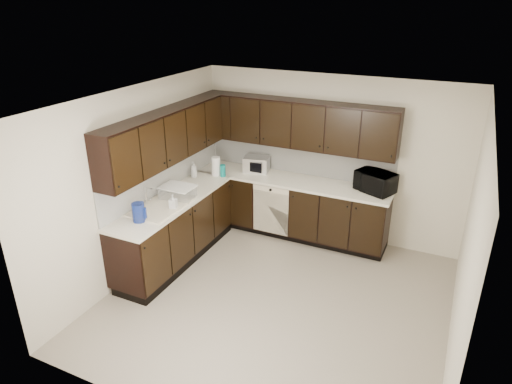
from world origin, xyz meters
TOP-DOWN VIEW (x-y plane):
  - floor at (0.00, 0.00)m, footprint 4.00×4.00m
  - ceiling at (0.00, 0.00)m, footprint 4.00×4.00m
  - wall_back at (0.00, 2.00)m, footprint 4.00×0.02m
  - wall_left at (-2.00, 0.00)m, footprint 0.02×4.00m
  - wall_right at (2.00, 0.00)m, footprint 0.02×4.00m
  - wall_front at (0.00, -2.00)m, footprint 4.00×0.02m
  - lower_cabinets at (-1.01, 1.11)m, footprint 3.00×2.80m
  - countertop at (-1.01, 1.11)m, footprint 3.03×2.83m
  - backsplash at (-1.22, 1.32)m, footprint 3.00×2.80m
  - upper_cabinets at (-1.10, 1.20)m, footprint 3.00×2.80m
  - dishwasher at (-0.70, 1.41)m, footprint 0.58×0.04m
  - sink at (-1.68, -0.01)m, footprint 0.54×0.82m
  - microwave at (0.75, 1.76)m, footprint 0.62×0.54m
  - soap_bottle_a at (-1.50, 0.05)m, footprint 0.11×0.11m
  - soap_bottle_b at (-1.87, 1.13)m, footprint 0.11×0.11m
  - toaster_oven at (-1.11, 1.77)m, footprint 0.43×0.36m
  - storage_bin at (-1.64, 0.37)m, footprint 0.48×0.39m
  - blue_pitcher at (-1.69, -0.42)m, footprint 0.16×0.16m
  - teal_tumbler at (-1.49, 1.35)m, footprint 0.10×0.10m
  - paper_towel_roll at (-1.61, 1.35)m, footprint 0.17×0.17m

SIDE VIEW (x-z plane):
  - floor at x=0.00m, z-range 0.00..0.00m
  - lower_cabinets at x=-1.01m, z-range -0.04..0.86m
  - dishwasher at x=-0.70m, z-range 0.16..0.94m
  - sink at x=-1.68m, z-range 0.67..1.09m
  - countertop at x=-1.01m, z-range 0.90..0.94m
  - storage_bin at x=-1.64m, z-range 0.94..1.11m
  - teal_tumbler at x=-1.49m, z-range 0.94..1.13m
  - soap_bottle_a at x=-1.50m, z-range 0.94..1.14m
  - blue_pitcher at x=-1.69m, z-range 0.94..1.18m
  - toaster_oven at x=-1.11m, z-range 0.94..1.18m
  - soap_bottle_b at x=-1.87m, z-range 0.94..1.19m
  - microwave at x=0.75m, z-range 0.94..1.23m
  - paper_towel_roll at x=-1.61m, z-range 0.94..1.23m
  - backsplash at x=-1.22m, z-range 0.94..1.42m
  - wall_back at x=0.00m, z-range 0.00..2.50m
  - wall_left at x=-2.00m, z-range 0.00..2.50m
  - wall_right at x=2.00m, z-range 0.00..2.50m
  - wall_front at x=0.00m, z-range 0.00..2.50m
  - upper_cabinets at x=-1.10m, z-range 1.42..2.12m
  - ceiling at x=0.00m, z-range 2.50..2.50m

